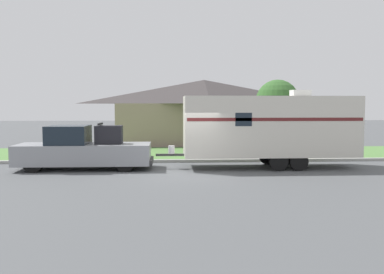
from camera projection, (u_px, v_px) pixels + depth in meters
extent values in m
plane|color=#515456|center=(190.00, 175.00, 17.36)|extent=(120.00, 120.00, 0.00)
cube|color=#999993|center=(186.00, 161.00, 21.09)|extent=(80.00, 0.30, 0.14)
cube|color=#568442|center=(183.00, 154.00, 24.73)|extent=(80.00, 7.00, 0.03)
cube|color=gray|center=(204.00, 123.00, 31.93)|extent=(12.44, 6.52, 2.92)
pyramid|color=#3D3838|center=(204.00, 92.00, 31.76)|extent=(13.43, 7.04, 1.76)
cube|color=#4C3828|center=(208.00, 131.00, 28.75)|extent=(1.00, 0.06, 2.10)
cylinder|color=black|center=(33.00, 162.00, 17.86)|extent=(0.85, 0.28, 0.85)
cylinder|color=black|center=(44.00, 157.00, 19.51)|extent=(0.85, 0.28, 0.85)
cylinder|color=black|center=(125.00, 162.00, 18.08)|extent=(0.85, 0.28, 0.85)
cylinder|color=black|center=(128.00, 157.00, 19.74)|extent=(0.85, 0.28, 0.85)
cube|color=gray|center=(55.00, 154.00, 18.71)|extent=(3.28, 2.02, 0.88)
cube|color=#19232D|center=(69.00, 135.00, 18.68)|extent=(1.71, 1.86, 0.81)
cube|color=gray|center=(122.00, 154.00, 18.88)|extent=(2.50, 2.02, 0.88)
cube|color=#333333|center=(152.00, 161.00, 18.98)|extent=(0.12, 1.82, 0.20)
cube|color=black|center=(109.00, 135.00, 18.78)|extent=(1.15, 0.85, 0.80)
cube|color=black|center=(100.00, 124.00, 18.72)|extent=(0.10, 0.94, 0.08)
cylinder|color=black|center=(279.00, 162.00, 18.28)|extent=(0.79, 0.22, 0.79)
cylinder|color=black|center=(268.00, 156.00, 20.30)|extent=(0.79, 0.22, 0.79)
cylinder|color=black|center=(299.00, 162.00, 18.33)|extent=(0.79, 0.22, 0.79)
cylinder|color=black|center=(286.00, 156.00, 20.35)|extent=(0.79, 0.22, 0.79)
cube|color=beige|center=(269.00, 126.00, 19.17)|extent=(7.67, 2.32, 2.65)
cube|color=#5B1E1E|center=(276.00, 119.00, 17.99)|extent=(7.52, 0.01, 0.14)
cube|color=#383838|center=(170.00, 155.00, 19.00)|extent=(1.26, 0.12, 0.10)
cylinder|color=silver|center=(171.00, 150.00, 18.99)|extent=(0.28, 0.28, 0.36)
cube|color=silver|center=(300.00, 93.00, 19.14)|extent=(0.80, 0.68, 0.28)
cube|color=#19232D|center=(244.00, 119.00, 17.91)|extent=(0.70, 0.01, 0.56)
cylinder|color=brown|center=(348.00, 147.00, 22.38)|extent=(0.09, 0.09, 1.20)
cube|color=#B2B2B2|center=(348.00, 134.00, 22.33)|extent=(0.48, 0.20, 0.22)
cylinder|color=brown|center=(277.00, 136.00, 24.72)|extent=(0.24, 0.24, 2.11)
sphere|color=#38662D|center=(277.00, 101.00, 24.57)|extent=(2.48, 2.48, 2.48)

